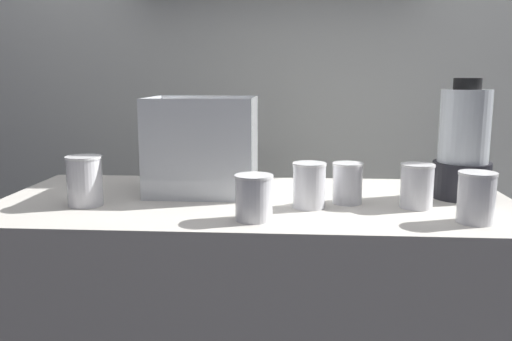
{
  "coord_description": "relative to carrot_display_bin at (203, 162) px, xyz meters",
  "views": [
    {
      "loc": [
        0.1,
        -1.42,
        1.23
      ],
      "look_at": [
        0.0,
        0.0,
        0.98
      ],
      "focal_mm": 37.55,
      "sensor_mm": 36.0,
      "label": 1
    }
  ],
  "objects": [
    {
      "name": "juice_cup_pomegranate_rightmost",
      "position": [
        0.68,
        -0.28,
        -0.04
      ],
      "size": [
        0.09,
        0.09,
        0.12
      ],
      "color": "white",
      "rests_on": "counter"
    },
    {
      "name": "juice_cup_orange_middle",
      "position": [
        0.3,
        -0.16,
        -0.04
      ],
      "size": [
        0.09,
        0.09,
        0.12
      ],
      "color": "white",
      "rests_on": "counter"
    },
    {
      "name": "blender_pitcher",
      "position": [
        0.72,
        -0.02,
        0.05
      ],
      "size": [
        0.16,
        0.16,
        0.33
      ],
      "color": "black",
      "rests_on": "counter"
    },
    {
      "name": "back_wall_unit",
      "position": [
        0.16,
        0.69,
        0.27
      ],
      "size": [
        2.6,
        0.24,
        2.5
      ],
      "color": "silver",
      "rests_on": "ground_plane"
    },
    {
      "name": "juice_cup_orange_far_right",
      "position": [
        0.57,
        -0.14,
        -0.04
      ],
      "size": [
        0.09,
        0.09,
        0.11
      ],
      "color": "white",
      "rests_on": "counter"
    },
    {
      "name": "juice_cup_carrot_left",
      "position": [
        0.17,
        -0.29,
        -0.04
      ],
      "size": [
        0.09,
        0.09,
        0.11
      ],
      "color": "white",
      "rests_on": "counter"
    },
    {
      "name": "carrot_display_bin",
      "position": [
        0.0,
        0.0,
        0.0
      ],
      "size": [
        0.3,
        0.24,
        0.27
      ],
      "color": "white",
      "rests_on": "counter"
    },
    {
      "name": "juice_cup_beet_right",
      "position": [
        0.4,
        -0.11,
        -0.04
      ],
      "size": [
        0.08,
        0.08,
        0.11
      ],
      "color": "white",
      "rests_on": "counter"
    },
    {
      "name": "juice_cup_carrot_far_left",
      "position": [
        -0.28,
        -0.18,
        -0.03
      ],
      "size": [
        0.09,
        0.09,
        0.13
      ],
      "color": "white",
      "rests_on": "counter"
    }
  ]
}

